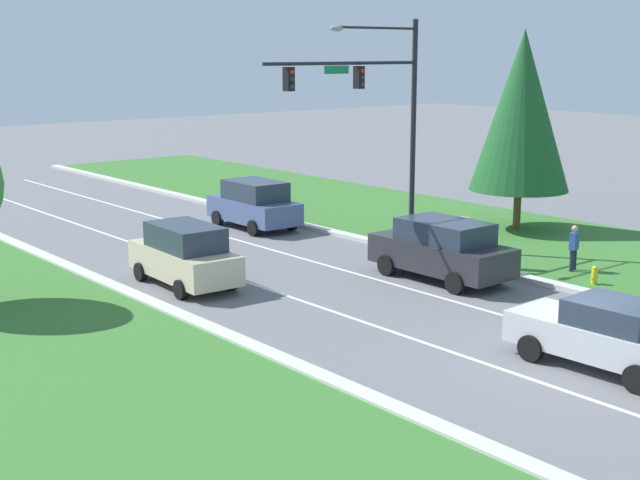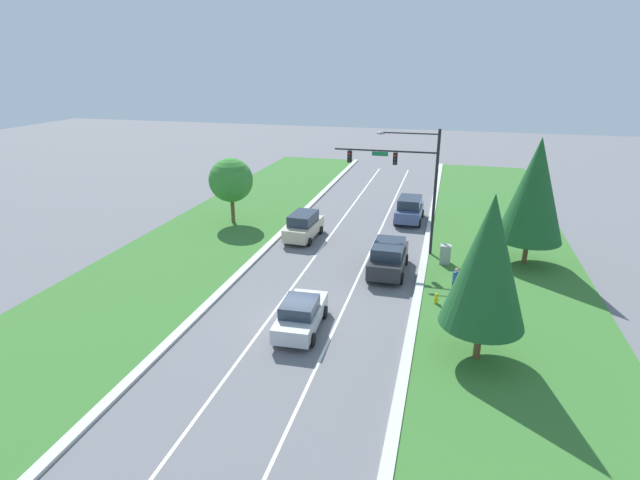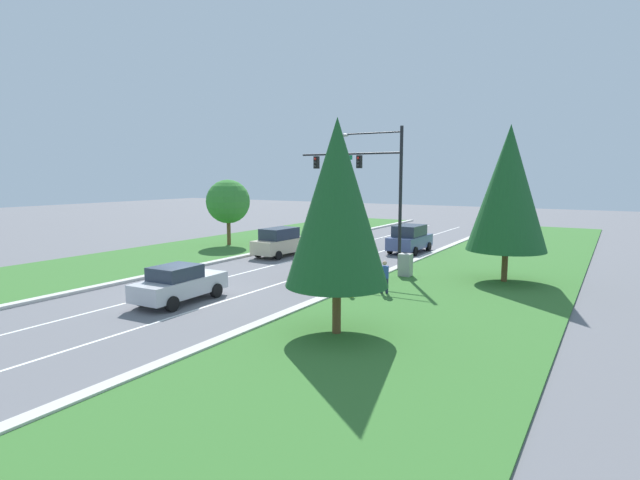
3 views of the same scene
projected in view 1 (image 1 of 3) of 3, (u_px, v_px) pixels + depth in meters
The scene contains 13 objects.
ground_plane at pixel (583, 365), 22.01m from camera, with size 160.00×160.00×0.00m, color slate.
curb_strip_left at pixel (423, 421), 18.48m from camera, with size 0.50×90.00×0.15m.
lane_stripe_inner_left at pixel (538, 381), 20.89m from camera, with size 0.14×81.00×0.01m.
lane_stripe_inner_right at pixel (623, 349), 23.13m from camera, with size 0.14×81.00×0.01m.
traffic_signal_mast at pixel (377, 103), 32.35m from camera, with size 7.09×0.41×8.76m.
slate_blue_suv at pixel (254, 204), 38.78m from camera, with size 2.29×4.65×2.09m.
champagne_suv at pixel (185, 255), 29.22m from camera, with size 2.22×4.68×2.06m.
silver_sedan at pixel (606, 334), 21.58m from camera, with size 2.19×4.71×1.74m.
charcoal_suv at pixel (442, 249), 29.99m from camera, with size 2.29×5.08×2.05m.
utility_cabinet at pixel (460, 236), 34.01m from camera, with size 0.70×0.60×1.37m.
pedestrian at pixel (574, 247), 30.93m from camera, with size 0.42×0.30×1.69m.
fire_hydrant at pixel (594, 276), 29.26m from camera, with size 0.34×0.20×0.70m.
conifer_far_right_tree at pixel (522, 111), 37.36m from camera, with size 4.21×4.21×8.52m.
Camera 1 is at (-18.30, -11.98, 7.59)m, focal length 50.00 mm.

